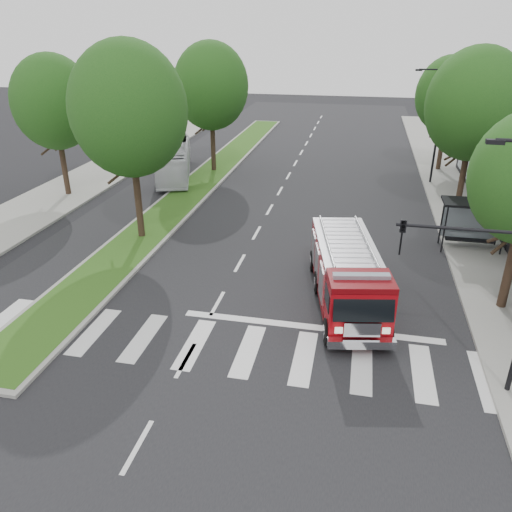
% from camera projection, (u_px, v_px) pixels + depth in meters
% --- Properties ---
extents(ground, '(140.00, 140.00, 0.00)m').
position_uv_depth(ground, '(217.00, 303.00, 20.87)').
color(ground, black).
rests_on(ground, ground).
extents(sidewalk_right, '(5.00, 80.00, 0.15)m').
position_uv_depth(sidewalk_right, '(487.00, 236.00, 27.37)').
color(sidewalk_right, gray).
rests_on(sidewalk_right, ground).
extents(sidewalk_left, '(5.00, 80.00, 0.15)m').
position_uv_depth(sidewalk_left, '(45.00, 203.00, 32.44)').
color(sidewalk_left, gray).
rests_on(sidewalk_left, ground).
extents(median, '(3.00, 50.00, 0.15)m').
position_uv_depth(median, '(207.00, 177.00, 37.95)').
color(median, gray).
rests_on(median, ground).
extents(bus_shelter, '(3.20, 1.60, 2.61)m').
position_uv_depth(bus_shelter, '(474.00, 212.00, 25.15)').
color(bus_shelter, black).
rests_on(bus_shelter, ground).
extents(tree_right_mid, '(5.60, 5.60, 9.72)m').
position_uv_depth(tree_right_mid, '(475.00, 105.00, 28.42)').
color(tree_right_mid, black).
rests_on(tree_right_mid, ground).
extents(tree_right_far, '(5.00, 5.00, 8.73)m').
position_uv_depth(tree_right_far, '(449.00, 95.00, 37.58)').
color(tree_right_far, black).
rests_on(tree_right_far, ground).
extents(tree_median_near, '(5.80, 5.80, 10.16)m').
position_uv_depth(tree_median_near, '(129.00, 110.00, 24.47)').
color(tree_median_near, black).
rests_on(tree_median_near, ground).
extents(tree_median_far, '(5.60, 5.60, 9.72)m').
position_uv_depth(tree_median_far, '(211.00, 86.00, 37.04)').
color(tree_median_far, black).
rests_on(tree_median_far, ground).
extents(tree_left_mid, '(5.20, 5.20, 9.16)m').
position_uv_depth(tree_left_mid, '(54.00, 102.00, 31.57)').
color(tree_left_mid, black).
rests_on(tree_left_mid, ground).
extents(streetlight_right_near, '(4.08, 0.22, 8.00)m').
position_uv_depth(streetlight_right_near, '(507.00, 257.00, 14.00)').
color(streetlight_right_near, black).
rests_on(streetlight_right_near, ground).
extents(streetlight_right_far, '(2.11, 0.20, 8.00)m').
position_uv_depth(streetlight_right_far, '(437.00, 122.00, 34.81)').
color(streetlight_right_far, black).
rests_on(streetlight_right_far, ground).
extents(fire_engine, '(3.76, 8.12, 2.71)m').
position_uv_depth(fire_engine, '(347.00, 274.00, 20.43)').
color(fire_engine, '#67050A').
rests_on(fire_engine, ground).
extents(city_bus, '(4.90, 9.51, 2.59)m').
position_uv_depth(city_bus, '(174.00, 160.00, 37.87)').
color(city_bus, silver).
rests_on(city_bus, ground).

